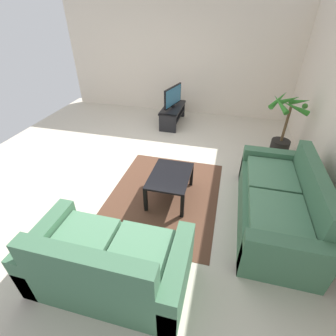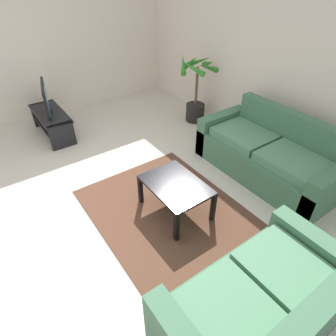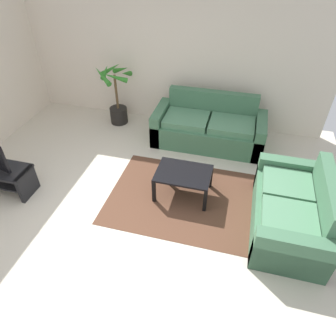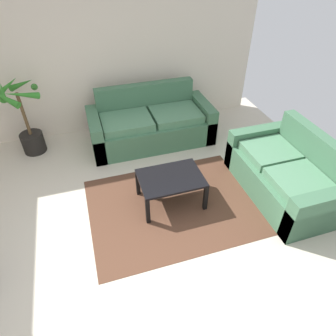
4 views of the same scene
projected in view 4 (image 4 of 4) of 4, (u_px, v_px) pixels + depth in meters
ground_plane at (129, 259)px, 3.35m from camera, size 6.60×6.60×0.00m
wall_back at (84, 54)px, 4.73m from camera, size 6.00×0.06×2.70m
couch_main at (151, 125)px, 5.06m from camera, size 2.04×0.90×0.90m
couch_loveseat at (285, 175)px, 4.04m from camera, size 0.90×1.65×0.90m
coffee_table at (171, 181)px, 3.84m from camera, size 0.82×0.59×0.43m
area_rug at (173, 206)px, 3.99m from camera, size 2.20×1.70×0.01m
potted_palm at (27, 124)px, 4.66m from camera, size 0.73×0.73×1.23m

